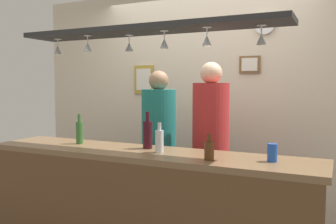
{
  "coord_description": "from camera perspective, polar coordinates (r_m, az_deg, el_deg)",
  "views": [
    {
      "loc": [
        1.38,
        -2.8,
        1.51
      ],
      "look_at": [
        0.0,
        0.1,
        1.27
      ],
      "focal_mm": 38.86,
      "sensor_mm": 36.0,
      "label": 1
    }
  ],
  "objects": [
    {
      "name": "hanging_wineglass_center",
      "position": [
        2.77,
        -0.59,
        10.81
      ],
      "size": [
        0.07,
        0.07,
        0.13
      ],
      "color": "silver",
      "rests_on": "overhead_glass_rack"
    },
    {
      "name": "person_middle_red_shirt",
      "position": [
        3.4,
        6.7,
        -3.71
      ],
      "size": [
        0.34,
        0.34,
        1.72
      ],
      "color": "#2D334C",
      "rests_on": "ground_plane"
    },
    {
      "name": "person_left_teal_shirt",
      "position": [
        3.62,
        -1.44,
        -3.94
      ],
      "size": [
        0.34,
        0.34,
        1.65
      ],
      "color": "#2D334C",
      "rests_on": "ground_plane"
    },
    {
      "name": "back_wall",
      "position": [
        4.14,
        5.97,
        1.34
      ],
      "size": [
        4.4,
        0.06,
        2.6
      ],
      "primitive_type": "cube",
      "color": "beige",
      "rests_on": "ground_plane"
    },
    {
      "name": "picture_frame_caricature",
      "position": [
        4.42,
        -3.8,
        5.1
      ],
      "size": [
        0.26,
        0.02,
        0.34
      ],
      "color": "#B29338",
      "rests_on": "back_wall"
    },
    {
      "name": "bottle_soda_clear",
      "position": [
        2.76,
        -1.35,
        -4.49
      ],
      "size": [
        0.06,
        0.06,
        0.23
      ],
      "color": "silver",
      "rests_on": "bar_counter"
    },
    {
      "name": "hanging_wineglass_left",
      "position": [
        3.1,
        -12.49,
        10.0
      ],
      "size": [
        0.07,
        0.07,
        0.13
      ],
      "color": "silver",
      "rests_on": "overhead_glass_rack"
    },
    {
      "name": "bottle_beer_brown_stubby",
      "position": [
        2.5,
        6.48,
        -5.95
      ],
      "size": [
        0.07,
        0.07,
        0.18
      ],
      "color": "#512D14",
      "rests_on": "bar_counter"
    },
    {
      "name": "bottle_wine_dark_red",
      "position": [
        2.94,
        -3.22,
        -3.46
      ],
      "size": [
        0.08,
        0.08,
        0.3
      ],
      "color": "#380F19",
      "rests_on": "bar_counter"
    },
    {
      "name": "hanging_wineglass_center_left",
      "position": [
        3.02,
        -6.11,
        10.24
      ],
      "size": [
        0.07,
        0.07,
        0.13
      ],
      "color": "silver",
      "rests_on": "overhead_glass_rack"
    },
    {
      "name": "bottle_beer_green_import",
      "position": [
        3.27,
        -13.72,
        -3.06
      ],
      "size": [
        0.06,
        0.06,
        0.26
      ],
      "color": "#336B2D",
      "rests_on": "bar_counter"
    },
    {
      "name": "bar_counter",
      "position": [
        2.8,
        -5.46,
        -13.08
      ],
      "size": [
        2.7,
        0.55,
        1.0
      ],
      "color": "brown",
      "rests_on": "ground_plane"
    },
    {
      "name": "hanging_wineglass_right",
      "position": [
        2.6,
        14.43,
        11.11
      ],
      "size": [
        0.07,
        0.07,
        0.13
      ],
      "color": "silver",
      "rests_on": "overhead_glass_rack"
    },
    {
      "name": "picture_frame_upper_small",
      "position": [
        3.96,
        12.68,
        7.28
      ],
      "size": [
        0.22,
        0.02,
        0.18
      ],
      "color": "brown",
      "rests_on": "back_wall"
    },
    {
      "name": "wall_clock",
      "position": [
        3.97,
        14.91,
        13.26
      ],
      "size": [
        0.22,
        0.03,
        0.22
      ],
      "primitive_type": "cylinder",
      "rotation": [
        1.57,
        0.0,
        0.0
      ],
      "color": "white",
      "rests_on": "back_wall"
    },
    {
      "name": "overhead_glass_rack",
      "position": [
        2.89,
        -3.51,
        12.77
      ],
      "size": [
        2.2,
        0.36,
        0.04
      ],
      "primitive_type": "cube",
      "color": "black"
    },
    {
      "name": "hanging_wineglass_center_right",
      "position": [
        2.62,
        6.12,
        11.17
      ],
      "size": [
        0.07,
        0.07,
        0.13
      ],
      "color": "silver",
      "rests_on": "overhead_glass_rack"
    },
    {
      "name": "hanging_wineglass_far_left",
      "position": [
        3.39,
        -16.89,
        9.41
      ],
      "size": [
        0.07,
        0.07,
        0.13
      ],
      "color": "silver",
      "rests_on": "overhead_glass_rack"
    },
    {
      "name": "drink_can",
      "position": [
        2.54,
        16.04,
        -6.15
      ],
      "size": [
        0.07,
        0.07,
        0.12
      ],
      "primitive_type": "cylinder",
      "color": "#1E4CB2",
      "rests_on": "bar_counter"
    }
  ]
}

